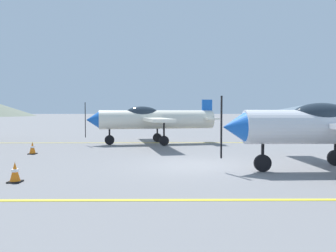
{
  "coord_description": "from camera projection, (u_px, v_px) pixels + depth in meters",
  "views": [
    {
      "loc": [
        -1.16,
        -12.22,
        2.04
      ],
      "look_at": [
        -0.98,
        6.0,
        1.2
      ],
      "focal_mm": 35.52,
      "sensor_mm": 36.0,
      "label": 1
    }
  ],
  "objects": [
    {
      "name": "ground_plane",
      "position": [
        196.0,
        166.0,
        12.32
      ],
      "size": [
        400.0,
        400.0,
        0.0
      ],
      "primitive_type": "plane",
      "color": "slate"
    },
    {
      "name": "apron_line_near",
      "position": [
        215.0,
        200.0,
        7.57
      ],
      "size": [
        80.0,
        0.16,
        0.01
      ],
      "primitive_type": "cube",
      "color": "yellow",
      "rests_on": "ground_plane"
    },
    {
      "name": "apron_line_far",
      "position": [
        183.0,
        143.0,
        21.09
      ],
      "size": [
        80.0,
        0.16,
        0.01
      ],
      "primitive_type": "cube",
      "color": "yellow",
      "rests_on": "ground_plane"
    },
    {
      "name": "airplane_mid",
      "position": [
        152.0,
        119.0,
        20.33
      ],
      "size": [
        8.01,
        9.15,
        2.74
      ],
      "color": "silver",
      "rests_on": "ground_plane"
    },
    {
      "name": "traffic_cone_front",
      "position": [
        15.0,
        172.0,
        9.44
      ],
      "size": [
        0.36,
        0.36,
        0.59
      ],
      "color": "black",
      "rests_on": "ground_plane"
    },
    {
      "name": "traffic_cone_side",
      "position": [
        32.0,
        148.0,
        15.59
      ],
      "size": [
        0.36,
        0.36,
        0.59
      ],
      "color": "black",
      "rests_on": "ground_plane"
    },
    {
      "name": "hill_centerleft",
      "position": [
        318.0,
        109.0,
        170.8
      ],
      "size": [
        66.36,
        66.36,
        6.24
      ],
      "primitive_type": "cone",
      "color": "slate",
      "rests_on": "ground_plane"
    }
  ]
}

